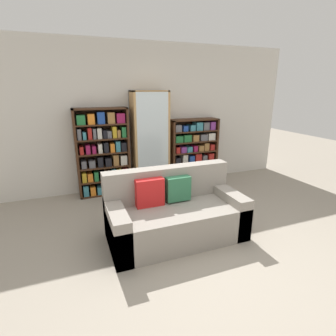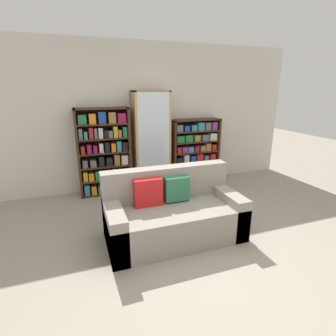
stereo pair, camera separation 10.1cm
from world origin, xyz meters
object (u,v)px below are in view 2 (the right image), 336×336
(display_cabinet, at_px, (151,141))
(bookshelf_right, at_px, (195,152))
(couch, at_px, (173,215))
(wine_bottle, at_px, (205,193))
(bookshelf_left, at_px, (105,153))

(display_cabinet, distance_m, bookshelf_right, 0.96)
(couch, bearing_deg, display_cabinet, 82.28)
(wine_bottle, bearing_deg, bookshelf_left, 145.83)
(bookshelf_left, relative_size, display_cabinet, 0.85)
(couch, relative_size, display_cabinet, 0.94)
(bookshelf_right, bearing_deg, couch, -122.41)
(couch, xyz_separation_m, display_cabinet, (0.25, 1.83, 0.61))
(display_cabinet, distance_m, wine_bottle, 1.42)
(display_cabinet, xyz_separation_m, bookshelf_right, (0.92, 0.02, -0.28))
(couch, distance_m, bookshelf_left, 2.00)
(couch, bearing_deg, bookshelf_left, 108.68)
(bookshelf_left, bearing_deg, display_cabinet, -1.04)
(bookshelf_right, bearing_deg, display_cabinet, -179.01)
(couch, relative_size, bookshelf_left, 1.11)
(display_cabinet, relative_size, wine_bottle, 4.53)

